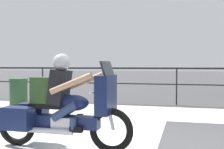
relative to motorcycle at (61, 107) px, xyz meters
name	(u,v)px	position (x,y,z in m)	size (l,w,h in m)	color
ground_plane	(167,148)	(1.68, 0.50, -0.69)	(120.00, 120.00, 0.00)	#424244
sidewalk_band	(175,113)	(1.68, 3.90, -0.69)	(44.00, 2.40, 0.01)	#B7B2A8
crosswalk_band	(64,143)	(-0.09, 0.30, -0.69)	(3.25, 6.00, 0.01)	silver
fence_railing	(177,76)	(1.68, 5.68, 0.32)	(36.00, 0.05, 1.30)	black
motorcycle	(61,107)	(0.00, 0.00, 0.00)	(2.39, 0.76, 1.57)	black
trash_bin	(19,92)	(-3.39, 3.99, -0.22)	(0.60, 0.60, 0.93)	#284C2D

